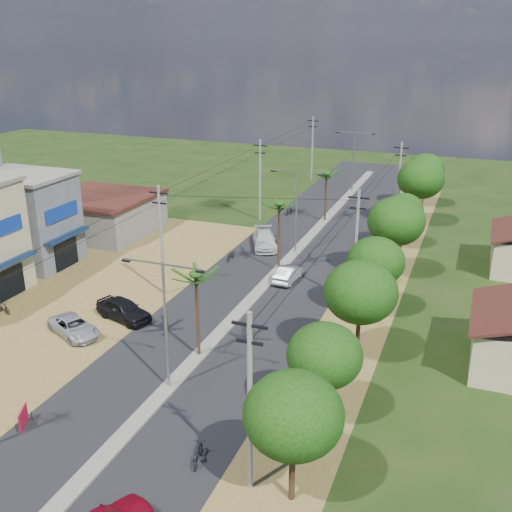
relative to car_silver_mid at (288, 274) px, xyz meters
The scene contains 35 objects.
ground 18.24m from the car_silver_mid, 94.72° to the right, with size 160.00×160.00×0.00m, color black.
road 3.56m from the car_silver_mid, 115.38° to the right, with size 12.00×110.00×0.04m, color black.
median 1.62m from the car_silver_mid, behind, with size 1.00×90.00×0.18m, color #605E56.
dirt_lot_west 19.39m from the car_silver_mid, 148.37° to the right, with size 18.00×46.00×0.04m, color brown.
dirt_shoulder_east 7.71m from the car_silver_mid, 24.31° to the right, with size 5.00×90.00×0.03m, color brown.
shophouse_grey 24.10m from the car_silver_mid, 169.95° to the right, with size 9.00×6.40×8.30m.
low_shed 23.28m from the car_silver_mid, 165.45° to the left, with size 10.40×10.40×3.95m.
tree_east_a 25.74m from the car_silver_mid, 71.68° to the right, with size 4.40×4.40×6.37m.
tree_east_b 20.06m from the car_silver_mid, 66.76° to the right, with size 4.00×4.00×5.83m.
tree_east_c 14.47m from the car_silver_mid, 53.70° to the right, with size 4.60×4.60×6.83m.
tree_east_d 9.65m from the car_silver_mid, 27.78° to the right, with size 4.20×4.20×6.13m.
tree_east_e 9.99m from the car_silver_mid, 25.35° to the left, with size 4.80×4.80×7.14m.
tree_east_f 14.48m from the car_silver_mid, 56.96° to the left, with size 3.80×3.80×5.52m.
tree_east_g 21.98m from the car_silver_mid, 67.30° to the left, with size 5.00×5.00×7.38m.
tree_east_h 29.23m from the car_silver_mid, 73.97° to the left, with size 4.40×4.40×6.52m.
palm_median_near 15.05m from the car_silver_mid, 96.05° to the right, with size 2.00×2.00×6.15m.
palm_median_mid 5.74m from the car_silver_mid, 129.21° to the left, with size 2.00×2.00×6.55m.
palm_median_far 18.48m from the car_silver_mid, 94.81° to the left, with size 2.00×2.00×5.85m.
streetlight_near 18.68m from the car_silver_mid, 94.72° to the right, with size 5.10×0.18×8.00m.
streetlight_mid 8.12m from the car_silver_mid, 102.37° to the left, with size 5.10×0.18×8.00m.
streetlight_far 32.14m from the car_silver_mid, 92.70° to the left, with size 5.10×0.18×8.00m.
utility_pole_w_b 11.26m from the car_silver_mid, 144.06° to the right, with size 1.60×0.24×9.00m.
utility_pole_w_c 18.43m from the car_silver_mid, 118.22° to the left, with size 1.60×0.24×9.00m.
utility_pole_w_d 38.03m from the car_silver_mid, 102.99° to the left, with size 1.60×0.24×9.00m.
utility_pole_e_a 25.23m from the car_silver_mid, 76.05° to the right, with size 1.60×0.24×9.00m.
utility_pole_e_b 7.57m from the car_silver_mid, 19.81° to the right, with size 1.60×0.24×9.00m.
utility_pole_e_c 21.12m from the car_silver_mid, 73.17° to the left, with size 1.60×0.24×9.00m.
car_silver_mid is the anchor object (origin of this frame).
car_white_far 8.70m from the car_silver_mid, 123.48° to the left, with size 2.15×5.29×1.54m, color #ACADA8.
car_parked_silver 18.24m from the car_silver_mid, 126.63° to the right, with size 2.06×4.46×1.24m, color #A3A6AC.
car_parked_dark 14.43m from the car_silver_mid, 128.59° to the right, with size 1.87×4.66×1.59m, color black.
moto_rider_east 23.66m from the car_silver_mid, 82.76° to the right, with size 0.61×1.75×0.92m, color black.
moto_rider_west_a 7.06m from the car_silver_mid, 157.05° to the left, with size 0.58×1.67×0.88m, color black.
moto_rider_west_b 19.77m from the car_silver_mid, 107.64° to the left, with size 0.46×1.63×0.98m, color black.
roadside_sign 25.16m from the car_silver_mid, 106.16° to the right, with size 0.62×1.23×1.08m.
Camera 1 is at (15.68, -26.67, 19.73)m, focal length 42.00 mm.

